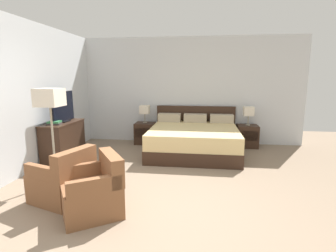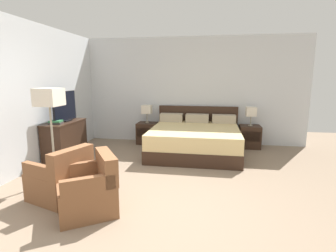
{
  "view_description": "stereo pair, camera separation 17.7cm",
  "coord_description": "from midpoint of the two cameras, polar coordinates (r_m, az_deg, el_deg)",
  "views": [
    {
      "loc": [
        0.6,
        -2.98,
        1.71
      ],
      "look_at": [
        -0.08,
        2.12,
        0.75
      ],
      "focal_mm": 28.0,
      "sensor_mm": 36.0,
      "label": 1
    },
    {
      "loc": [
        0.77,
        -2.96,
        1.71
      ],
      "look_at": [
        -0.08,
        2.12,
        0.75
      ],
      "focal_mm": 28.0,
      "sensor_mm": 36.0,
      "label": 2
    }
  ],
  "objects": [
    {
      "name": "armchair_by_window",
      "position": [
        4.06,
        -22.82,
        -10.89
      ],
      "size": [
        0.87,
        0.86,
        0.76
      ],
      "color": "brown",
      "rests_on": "ground"
    },
    {
      "name": "armchair_companion",
      "position": [
        3.56,
        -17.17,
        -13.54
      ],
      "size": [
        0.95,
        0.95,
        0.76
      ],
      "color": "brown",
      "rests_on": "ground"
    },
    {
      "name": "bed",
      "position": [
        6.0,
        4.83,
        -2.86
      ],
      "size": [
        2.02,
        2.0,
        0.98
      ],
      "color": "#332116",
      "rests_on": "ground"
    },
    {
      "name": "nightstand_right",
      "position": [
        6.77,
        16.15,
        -2.11
      ],
      "size": [
        0.5,
        0.46,
        0.55
      ],
      "color": "#332116",
      "rests_on": "ground"
    },
    {
      "name": "floor_lamp",
      "position": [
        4.49,
        -25.35,
        4.47
      ],
      "size": [
        0.36,
        0.36,
        1.54
      ],
      "color": "gray",
      "rests_on": "ground"
    },
    {
      "name": "book_red_cover",
      "position": [
        5.6,
        -24.39,
        0.46
      ],
      "size": [
        0.28,
        0.22,
        0.04
      ],
      "primitive_type": "cube",
      "rotation": [
        0.0,
        0.0,
        0.16
      ],
      "color": "#383333",
      "rests_on": "dresser"
    },
    {
      "name": "table_lamp_left",
      "position": [
        6.77,
        -5.83,
        3.54
      ],
      "size": [
        0.24,
        0.24,
        0.46
      ],
      "color": "gray",
      "rests_on": "nightstand_left"
    },
    {
      "name": "table_lamp_right",
      "position": [
        6.67,
        16.42,
        3.05
      ],
      "size": [
        0.24,
        0.24,
        0.46
      ],
      "color": "gray",
      "rests_on": "nightstand_right"
    },
    {
      "name": "ground_plane",
      "position": [
        3.5,
        -4.97,
        -18.8
      ],
      "size": [
        11.57,
        11.57,
        0.0
      ],
      "primitive_type": "plane",
      "color": "#84705B"
    },
    {
      "name": "dresser",
      "position": [
        5.9,
        -22.59,
        -2.97
      ],
      "size": [
        0.46,
        1.08,
        0.8
      ],
      "color": "#332116",
      "rests_on": "ground"
    },
    {
      "name": "wall_back",
      "position": [
        6.9,
        1.92,
        7.67
      ],
      "size": [
        6.23,
        0.06,
        2.72
      ],
      "primitive_type": "cube",
      "color": "silver",
      "rests_on": "ground"
    },
    {
      "name": "book_blue_cover",
      "position": [
        5.59,
        -24.36,
        0.81
      ],
      "size": [
        0.25,
        0.23,
        0.03
      ],
      "primitive_type": "cube",
      "rotation": [
        0.0,
        0.0,
        0.14
      ],
      "color": "#2D7042",
      "rests_on": "book_red_cover"
    },
    {
      "name": "nightstand_left",
      "position": [
        6.87,
        -5.74,
        -1.55
      ],
      "size": [
        0.5,
        0.46,
        0.55
      ],
      "color": "#332116",
      "rests_on": "ground"
    },
    {
      "name": "wall_left",
      "position": [
        5.63,
        -27.57,
        5.82
      ],
      "size": [
        0.06,
        5.66,
        2.72
      ],
      "primitive_type": "cube",
      "color": "silver",
      "rests_on": "ground"
    },
    {
      "name": "tv",
      "position": [
        5.85,
        -22.72,
        3.8
      ],
      "size": [
        0.18,
        0.81,
        0.63
      ],
      "color": "black",
      "rests_on": "dresser"
    }
  ]
}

